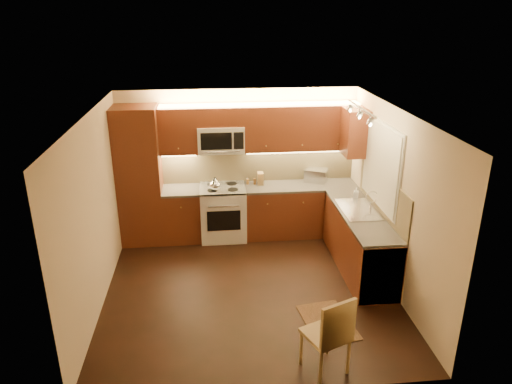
{
  "coord_description": "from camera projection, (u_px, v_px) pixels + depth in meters",
  "views": [
    {
      "loc": [
        -0.51,
        -5.8,
        3.74
      ],
      "look_at": [
        0.15,
        0.55,
        1.25
      ],
      "focal_mm": 33.41,
      "sensor_mm": 36.0,
      "label": 1
    }
  ],
  "objects": [
    {
      "name": "microwave",
      "position": [
        221.0,
        139.0,
        7.81
      ],
      "size": [
        0.76,
        0.38,
        0.44
      ],
      "primitive_type": null,
      "color": "silver",
      "rests_on": "wall_back"
    },
    {
      "name": "base_cab_right",
      "position": [
        359.0,
        242.0,
        7.16
      ],
      "size": [
        0.6,
        2.0,
        0.86
      ],
      "primitive_type": "cube",
      "color": "#4E2410",
      "rests_on": "floor"
    },
    {
      "name": "backsplash_right",
      "position": [
        383.0,
        194.0,
        6.91
      ],
      "size": [
        0.02,
        2.0,
        0.6
      ],
      "primitive_type": "cube",
      "color": "tan",
      "rests_on": "wall_right"
    },
    {
      "name": "toaster_oven",
      "position": [
        316.0,
        175.0,
        8.26
      ],
      "size": [
        0.46,
        0.41,
        0.22
      ],
      "primitive_type": "cube",
      "rotation": [
        0.0,
        0.0,
        -0.43
      ],
      "color": "silver",
      "rests_on": "counter_back_right"
    },
    {
      "name": "counter_right",
      "position": [
        362.0,
        215.0,
        7.0
      ],
      "size": [
        0.6,
        2.0,
        0.04
      ],
      "primitive_type": "cube",
      "color": "#312F2D",
      "rests_on": "base_cab_right"
    },
    {
      "name": "window_frame",
      "position": [
        382.0,
        165.0,
        6.9
      ],
      "size": [
        0.03,
        1.44,
        1.24
      ],
      "primitive_type": "cube",
      "color": "silver",
      "rests_on": "wall_right"
    },
    {
      "name": "floor",
      "position": [
        250.0,
        288.0,
        6.78
      ],
      "size": [
        4.0,
        4.0,
        0.01
      ],
      "primitive_type": "cube",
      "color": "black",
      "rests_on": "ground"
    },
    {
      "name": "stove",
      "position": [
        223.0,
        212.0,
        8.14
      ],
      "size": [
        0.76,
        0.65,
        0.92
      ],
      "primitive_type": null,
      "color": "silver",
      "rests_on": "floor"
    },
    {
      "name": "rug",
      "position": [
        328.0,
        322.0,
        6.03
      ],
      "size": [
        0.69,
        0.93,
        0.01
      ],
      "primitive_type": "cube",
      "rotation": [
        0.0,
        0.0,
        0.14
      ],
      "color": "black",
      "rests_on": "floor"
    },
    {
      "name": "wall_right",
      "position": [
        394.0,
        201.0,
        6.52
      ],
      "size": [
        0.01,
        4.0,
        2.5
      ],
      "primitive_type": "cube",
      "color": "#CBB494",
      "rests_on": "ground"
    },
    {
      "name": "window_blinds",
      "position": [
        380.0,
        165.0,
        6.9
      ],
      "size": [
        0.02,
        1.36,
        1.16
      ],
      "primitive_type": "cube",
      "color": "silver",
      "rests_on": "wall_right"
    },
    {
      "name": "soap_bottle",
      "position": [
        356.0,
        193.0,
        7.56
      ],
      "size": [
        0.1,
        0.1,
        0.17
      ],
      "primitive_type": "imported",
      "rotation": [
        0.0,
        0.0,
        -0.35
      ],
      "color": "silver",
      "rests_on": "counter_right"
    },
    {
      "name": "wall_back",
      "position": [
        239.0,
        162.0,
        8.18
      ],
      "size": [
        4.0,
        0.01,
        2.5
      ],
      "primitive_type": "cube",
      "color": "#CBB494",
      "rests_on": "ground"
    },
    {
      "name": "kettle",
      "position": [
        215.0,
        184.0,
        7.79
      ],
      "size": [
        0.26,
        0.26,
        0.23
      ],
      "primitive_type": null,
      "rotation": [
        0.0,
        0.0,
        -0.4
      ],
      "color": "silver",
      "rests_on": "stove"
    },
    {
      "name": "spice_jar_c",
      "position": [
        247.0,
        180.0,
        8.21
      ],
      "size": [
        0.05,
        0.05,
        0.09
      ],
      "primitive_type": "cylinder",
      "rotation": [
        0.0,
        0.0,
        0.08
      ],
      "color": "silver",
      "rests_on": "counter_back_right"
    },
    {
      "name": "counter_back_right",
      "position": [
        301.0,
        186.0,
        8.14
      ],
      "size": [
        1.92,
        0.6,
        0.04
      ],
      "primitive_type": "cube",
      "color": "#312F2D",
      "rests_on": "base_cab_back_right"
    },
    {
      "name": "upper_cab_bridge",
      "position": [
        220.0,
        116.0,
        7.69
      ],
      "size": [
        0.76,
        0.35,
        0.31
      ],
      "primitive_type": "cube",
      "color": "#4E2410",
      "rests_on": "wall_back"
    },
    {
      "name": "wall_left",
      "position": [
        95.0,
        214.0,
        6.14
      ],
      "size": [
        0.01,
        4.0,
        2.5
      ],
      "primitive_type": "cube",
      "color": "#CBB494",
      "rests_on": "ground"
    },
    {
      "name": "upper_cab_back_left",
      "position": [
        178.0,
        130.0,
        7.7
      ],
      "size": [
        0.62,
        0.35,
        0.75
      ],
      "primitive_type": "cube",
      "color": "#4E2410",
      "rests_on": "wall_back"
    },
    {
      "name": "upper_cab_right_corner",
      "position": [
        355.0,
        132.0,
        7.58
      ],
      "size": [
        0.35,
        0.5,
        0.75
      ],
      "primitive_type": "cube",
      "color": "#4E2410",
      "rests_on": "wall_right"
    },
    {
      "name": "base_cab_back_left",
      "position": [
        183.0,
        215.0,
        8.11
      ],
      "size": [
        0.62,
        0.6,
        0.86
      ],
      "primitive_type": "cube",
      "color": "#4E2410",
      "rests_on": "floor"
    },
    {
      "name": "dishwasher",
      "position": [
        375.0,
        266.0,
        6.51
      ],
      "size": [
        0.58,
        0.6,
        0.84
      ],
      "primitive_type": "cube",
      "color": "silver",
      "rests_on": "floor"
    },
    {
      "name": "wall_front",
      "position": [
        268.0,
        290.0,
        4.48
      ],
      "size": [
        4.0,
        0.01,
        2.5
      ],
      "primitive_type": "cube",
      "color": "#CBB494",
      "rests_on": "ground"
    },
    {
      "name": "sink",
      "position": [
        359.0,
        205.0,
        7.1
      ],
      "size": [
        0.52,
        0.86,
        0.15
      ],
      "primitive_type": null,
      "color": "silver",
      "rests_on": "counter_right"
    },
    {
      "name": "counter_back_left",
      "position": [
        181.0,
        190.0,
        7.95
      ],
      "size": [
        0.62,
        0.6,
        0.04
      ],
      "primitive_type": "cube",
      "color": "#312F2D",
      "rests_on": "base_cab_back_left"
    },
    {
      "name": "base_cab_back_right",
      "position": [
        300.0,
        210.0,
        8.3
      ],
      "size": [
        1.92,
        0.6,
        0.86
      ],
      "primitive_type": "cube",
      "color": "#4E2410",
      "rests_on": "floor"
    },
    {
      "name": "track_light_bar",
      "position": [
        360.0,
        109.0,
        6.41
      ],
      "size": [
        0.04,
        1.2,
        0.03
      ],
      "primitive_type": "cube",
      "color": "silver",
      "rests_on": "ceiling"
    },
    {
      "name": "spice_jar_a",
      "position": [
        248.0,
        181.0,
        8.18
      ],
      "size": [
        0.06,
        0.06,
        0.11
      ],
      "primitive_type": "cylinder",
      "rotation": [
        0.0,
        0.0,
        -0.42
      ],
      "color": "silver",
      "rests_on": "counter_back_right"
    },
    {
      "name": "dining_chair",
      "position": [
        326.0,
        333.0,
        5.1
      ],
      "size": [
        0.56,
        0.56,
        0.97
      ],
      "primitive_type": null,
      "rotation": [
        0.0,
        0.0,
        0.4
      ],
      "color": "olive",
      "rests_on": "floor"
    },
    {
      "name": "upper_cab_back_right",
      "position": [
        301.0,
        127.0,
        7.89
      ],
      "size": [
        1.92,
        0.35,
        0.75
      ],
      "primitive_type": "cube",
      "color": "#4E2410",
      "rests_on": "wall_back"
    },
    {
      "name": "backsplash_back",
      "position": [
        259.0,
        164.0,
        8.23
      ],
      "size": [
        3.3,
        0.02,
        0.6
      ],
      "primitive_type": "cube",
      "color": "tan",
      "rests_on": "wall_back"
    },
    {
      "name": "knife_block",
      "position": [
        260.0,
        178.0,
        8.13
      ],
      "size": [
        0.1,
        0.15,
        0.21
      ],
      "primitive_type": "cube",
      "rotation": [
        0.0,
        0.0,
        -0.0
      ],
      "color": "olive",
      "rests_on": "counter_back_right"
    },
    {
      "name": "spice_jar_d",
      "position": [
        255.0,
        181.0,
        8.15
      ],
      "size": [
        0.05,
        0.05,
        0.1
      ],
      "primitive_type": "cylinder",
      "rotation": [
        0.0,
        0.0,
        -0.06
      ],
      "color": "brown",
      "rests_on": "counter_back_right"
    },
    {
      "name": "faucet",
      "position": [
        371.0,
        200.0,
        7.09
      ],
      "size": [
        0.2,
        0.04,
        0.3
      ],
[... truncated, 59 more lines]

